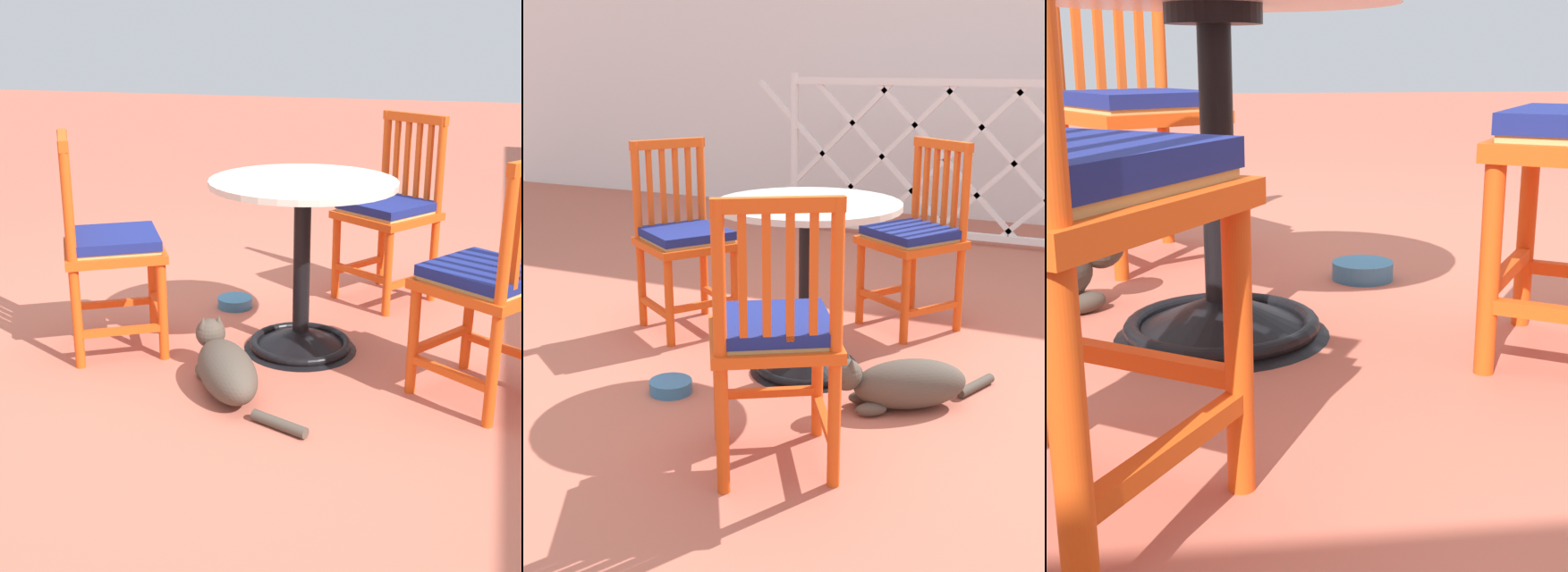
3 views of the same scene
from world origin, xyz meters
TOP-DOWN VIEW (x-y plane):
  - ground_plane at (0.00, 0.00)m, footprint 24.00×24.00m
  - cafe_table at (-0.07, 0.22)m, footprint 0.76×0.76m
  - orange_chair_tucked_in at (-0.82, 0.47)m, footprint 0.55×0.55m
  - orange_chair_by_planter at (0.15, -0.55)m, footprint 0.55×0.55m
  - orange_chair_facing_out at (0.17, 0.97)m, footprint 0.55×0.55m
  - tabby_cat at (0.40, 0.04)m, footprint 0.53×0.57m
  - pet_water_bowl at (-0.47, -0.21)m, footprint 0.17×0.17m

SIDE VIEW (x-z plane):
  - ground_plane at x=0.00m, z-range 0.00..0.00m
  - pet_water_bowl at x=-0.47m, z-range 0.00..0.05m
  - tabby_cat at x=0.40m, z-range -0.02..0.21m
  - cafe_table at x=-0.07m, z-range -0.08..0.65m
  - orange_chair_tucked_in at x=-0.82m, z-range -0.01..0.90m
  - orange_chair_by_planter at x=0.15m, z-range -0.01..0.90m
  - orange_chair_facing_out at x=0.17m, z-range -0.01..0.90m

